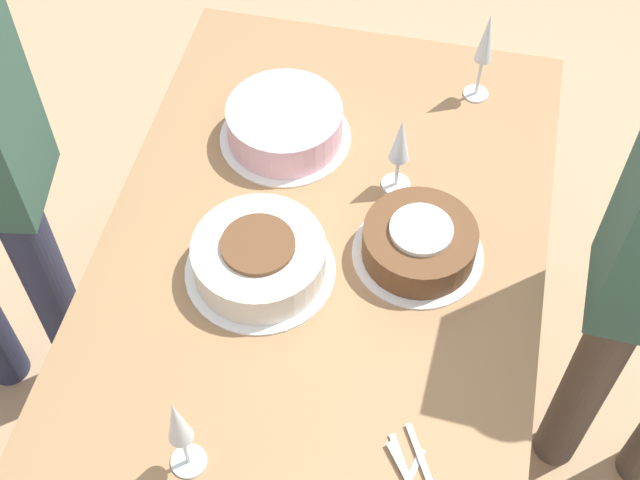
% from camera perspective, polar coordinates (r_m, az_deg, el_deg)
% --- Properties ---
extents(ground_plane, '(12.00, 12.00, 0.00)m').
position_cam_1_polar(ground_plane, '(2.52, 0.00, -10.58)').
color(ground_plane, tan).
extents(dining_table, '(1.43, 0.94, 0.73)m').
position_cam_1_polar(dining_table, '(1.97, 0.00, -2.71)').
color(dining_table, '#9E754C').
rests_on(dining_table, ground_plane).
extents(cake_center_white, '(0.32, 0.32, 0.10)m').
position_cam_1_polar(cake_center_white, '(1.83, -3.91, -1.19)').
color(cake_center_white, white).
rests_on(cake_center_white, dining_table).
extents(cake_front_chocolate, '(0.28, 0.28, 0.09)m').
position_cam_1_polar(cake_front_chocolate, '(1.86, 6.37, -0.18)').
color(cake_front_chocolate, white).
rests_on(cake_front_chocolate, dining_table).
extents(cake_back_decorated, '(0.31, 0.31, 0.10)m').
position_cam_1_polar(cake_back_decorated, '(2.06, -2.27, 7.41)').
color(cake_back_decorated, white).
rests_on(cake_back_decorated, dining_table).
extents(wine_glass_near, '(0.06, 0.06, 0.24)m').
position_cam_1_polar(wine_glass_near, '(2.12, 10.55, 12.27)').
color(wine_glass_near, silver).
rests_on(wine_glass_near, dining_table).
extents(wine_glass_far, '(0.07, 0.07, 0.21)m').
position_cam_1_polar(wine_glass_far, '(1.91, 5.14, 6.13)').
color(wine_glass_far, silver).
rests_on(wine_glass_far, dining_table).
extents(wine_glass_extra, '(0.07, 0.07, 0.23)m').
position_cam_1_polar(wine_glass_extra, '(1.54, -9.07, -11.64)').
color(wine_glass_extra, silver).
rests_on(wine_glass_extra, dining_table).
extents(fork_pile, '(0.21, 0.12, 0.01)m').
position_cam_1_polar(fork_pile, '(1.65, 5.87, -14.97)').
color(fork_pile, silver).
rests_on(fork_pile, dining_table).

